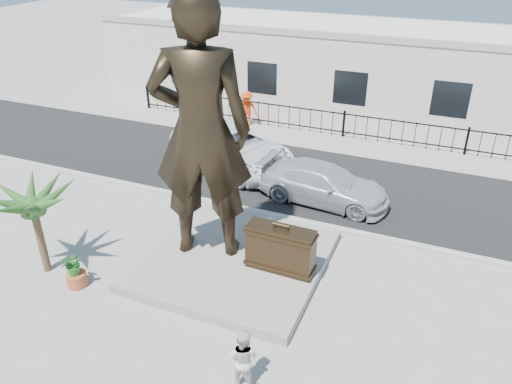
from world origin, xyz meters
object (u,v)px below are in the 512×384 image
at_px(tourist, 243,358).
at_px(car_white, 233,148).
at_px(statue, 201,131).
at_px(suitcase, 280,249).

bearing_deg(tourist, car_white, -61.08).
distance_m(statue, car_white, 7.31).
xyz_separation_m(tourist, car_white, (-5.03, 10.21, 0.08)).
height_order(suitcase, tourist, suitcase).
relative_size(statue, suitcase, 3.93).
distance_m(suitcase, tourist, 3.90).
bearing_deg(suitcase, car_white, 126.14).
height_order(suitcase, car_white, suitcase).
bearing_deg(statue, car_white, -90.55).
bearing_deg(statue, suitcase, 157.93).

